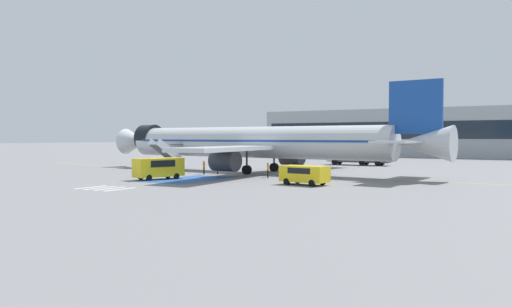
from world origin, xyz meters
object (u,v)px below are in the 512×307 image
at_px(service_van_0, 305,173).
at_px(airliner, 254,143).
at_px(boarding_stairs_forward, 165,163).
at_px(ground_crew_0, 204,167).
at_px(ground_crew_3, 268,169).
at_px(service_van_1, 159,167).
at_px(baggage_cart, 309,177).
at_px(ground_crew_2, 149,163).
at_px(ground_crew_1, 218,165).
at_px(fuel_tanker, 359,155).
at_px(terminal_building, 412,133).

bearing_deg(service_van_0, airliner, -126.28).
relative_size(boarding_stairs_forward, ground_crew_0, 3.31).
relative_size(airliner, ground_crew_0, 29.72).
distance_m(service_van_0, ground_crew_0, 17.19).
xyz_separation_m(airliner, boarding_stairs_forward, (-11.24, -3.79, -2.74)).
height_order(ground_crew_0, ground_crew_3, ground_crew_3).
bearing_deg(service_van_1, boarding_stairs_forward, -33.23).
height_order(baggage_cart, ground_crew_3, ground_crew_3).
bearing_deg(service_van_0, baggage_cart, -152.16).
relative_size(airliner, service_van_0, 10.36).
xyz_separation_m(ground_crew_2, ground_crew_3, (20.59, -3.37, -0.04)).
xyz_separation_m(service_van_1, ground_crew_3, (8.90, 7.77, -0.39)).
xyz_separation_m(service_van_0, ground_crew_3, (-7.00, 5.46, -0.15)).
bearing_deg(ground_crew_1, fuel_tanker, 144.63).
bearing_deg(service_van_1, ground_crew_2, -24.71).
bearing_deg(terminal_building, ground_crew_1, -95.33).
bearing_deg(service_van_0, boarding_stairs_forward, -101.68).
bearing_deg(fuel_tanker, service_van_1, 163.29).
xyz_separation_m(fuel_tanker, service_van_1, (-9.35, -36.55, -0.32)).
relative_size(fuel_tanker, ground_crew_2, 5.80).
xyz_separation_m(service_van_0, ground_crew_2, (-27.59, 8.83, -0.11)).
bearing_deg(fuel_tanker, boarding_stairs_forward, 144.51).
distance_m(service_van_0, terminal_building, 76.56).
bearing_deg(boarding_stairs_forward, service_van_0, -14.53).
distance_m(airliner, service_van_1, 14.54).
distance_m(service_van_1, ground_crew_1, 9.20).
bearing_deg(terminal_building, airliner, -93.83).
distance_m(fuel_tanker, service_van_0, 34.87).
height_order(boarding_stairs_forward, fuel_tanker, boarding_stairs_forward).
xyz_separation_m(baggage_cart, ground_crew_0, (-13.83, 0.10, 0.67)).
xyz_separation_m(ground_crew_3, terminal_building, (-1.23, 70.53, 4.52)).
bearing_deg(ground_crew_0, boarding_stairs_forward, -148.61).
height_order(fuel_tanker, ground_crew_1, fuel_tanker).
distance_m(ground_crew_2, terminal_building, 70.03).
bearing_deg(boarding_stairs_forward, ground_crew_2, 169.02).
relative_size(fuel_tanker, ground_crew_3, 6.01).
xyz_separation_m(baggage_cart, ground_crew_1, (-12.40, 0.93, 0.81)).
height_order(boarding_stairs_forward, baggage_cart, boarding_stairs_forward).
relative_size(ground_crew_0, terminal_building, 0.02).
distance_m(boarding_stairs_forward, ground_crew_0, 7.89).
distance_m(airliner, boarding_stairs_forward, 12.18).
bearing_deg(fuel_tanker, service_van_0, -171.53).
bearing_deg(baggage_cart, ground_crew_2, -74.88).
bearing_deg(boarding_stairs_forward, terminal_building, 80.85).
relative_size(baggage_cart, ground_crew_0, 1.84).
xyz_separation_m(airliner, ground_crew_0, (-3.58, -5.65, -2.85)).
bearing_deg(fuel_tanker, airliner, 162.80).
bearing_deg(terminal_building, baggage_cart, -85.15).
bearing_deg(baggage_cart, boarding_stairs_forward, -73.43).
distance_m(boarding_stairs_forward, ground_crew_1, 9.15).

